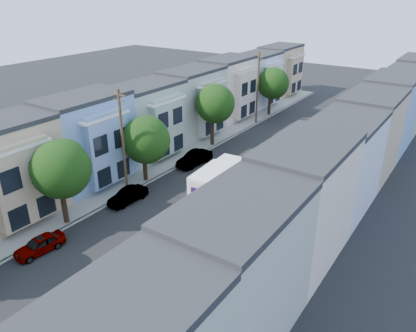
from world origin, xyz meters
TOP-DOWN VIEW (x-y plane):
  - ground at (0.00, 0.00)m, footprint 160.00×160.00m
  - road_slab at (0.00, 15.00)m, footprint 12.00×70.00m
  - curb_left at (-6.05, 15.00)m, footprint 0.30×70.00m
  - curb_right at (6.05, 15.00)m, footprint 0.30×70.00m
  - sidewalk_left at (-7.35, 15.00)m, footprint 2.60×70.00m
  - sidewalk_right at (7.35, 15.00)m, footprint 2.60×70.00m
  - centerline at (0.00, 15.00)m, footprint 0.12×70.00m
  - townhouse_row_left at (-11.15, 15.00)m, footprint 5.00×70.00m
  - townhouse_row_right at (11.15, 15.00)m, footprint 5.00×70.00m
  - tree_b at (-6.30, -4.80)m, footprint 4.70×4.70m
  - tree_c at (-6.30, 4.95)m, footprint 4.70×4.70m
  - tree_d at (-6.30, 17.11)m, footprint 4.70×4.70m
  - tree_e at (-6.30, 32.74)m, footprint 4.70×4.70m
  - tree_far_r at (6.89, 30.88)m, footprint 3.10×3.10m
  - utility_pole_near at (-6.30, 2.00)m, footprint 1.60×0.26m
  - utility_pole_far at (-6.30, 28.00)m, footprint 1.60×0.26m
  - fedex_truck at (1.68, 5.90)m, footprint 2.67×6.95m
  - lead_sedan at (2.46, 12.24)m, footprint 1.89×4.63m
  - parked_left_b at (-4.90, -8.49)m, footprint 1.90×4.08m
  - parked_left_c at (-4.90, 0.72)m, footprint 1.60×3.99m
  - parked_left_d at (-4.90, 11.05)m, footprint 1.98×4.65m
  - parked_right_a at (4.90, -7.05)m, footprint 1.82×3.92m
  - parked_right_b at (4.90, -2.28)m, footprint 1.79×4.22m
  - parked_right_c at (4.90, 19.07)m, footprint 2.03×4.30m
  - parked_right_d at (4.90, 29.82)m, footprint 2.61×5.13m

SIDE VIEW (x-z plane):
  - ground at x=0.00m, z-range 0.00..0.00m
  - centerline at x=0.00m, z-range -0.01..0.01m
  - townhouse_row_left at x=-11.15m, z-range -4.25..4.25m
  - townhouse_row_right at x=11.15m, z-range -4.25..4.25m
  - road_slab at x=0.00m, z-range 0.00..0.02m
  - curb_left at x=-6.05m, z-range 0.00..0.15m
  - curb_right at x=6.05m, z-range 0.00..0.15m
  - sidewalk_left at x=-7.35m, z-range 0.00..0.15m
  - sidewalk_right at x=7.35m, z-range 0.00..0.15m
  - parked_right_a at x=4.90m, z-range 0.00..1.23m
  - parked_right_c at x=4.90m, z-range 0.00..1.26m
  - parked_left_b at x=-4.90m, z-range 0.00..1.28m
  - parked_left_c at x=-4.90m, z-range 0.00..1.31m
  - parked_right_b at x=4.90m, z-range 0.00..1.37m
  - parked_right_d at x=4.90m, z-range 0.00..1.39m
  - lead_sedan at x=2.46m, z-range 0.00..1.49m
  - parked_left_d at x=-4.90m, z-range 0.00..1.51m
  - fedex_truck at x=1.68m, z-range 0.19..3.53m
  - tree_far_r at x=6.89m, z-range 1.09..6.46m
  - tree_c at x=-6.30m, z-range 1.08..7.98m
  - tree_e at x=-6.30m, z-range 1.28..8.57m
  - tree_b at x=-6.30m, z-range 1.35..8.78m
  - utility_pole_near at x=-6.30m, z-range 0.15..10.15m
  - utility_pole_far at x=-6.30m, z-range 0.15..10.15m
  - tree_d at x=-6.30m, z-range 1.50..9.26m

